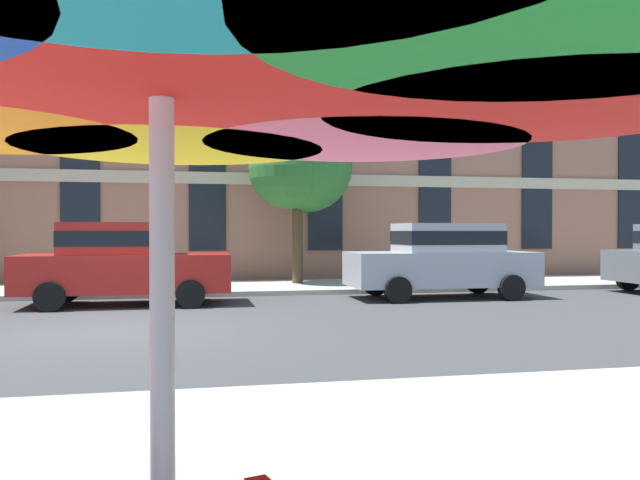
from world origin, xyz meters
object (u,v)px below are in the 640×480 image
street_tree_middle (300,168)px  sedan_red (123,261)px  sedan_silver (443,258)px  patio_umbrella (161,17)px

street_tree_middle → sedan_red: bearing=-140.8°
sedan_silver → sedan_red: bearing=180.0°
street_tree_middle → sedan_silver: bearing=-52.2°
street_tree_middle → patio_umbrella: size_ratio=1.51×
sedan_silver → street_tree_middle: size_ratio=0.92×
sedan_silver → street_tree_middle: street_tree_middle is taller
sedan_red → sedan_silver: 7.32m
sedan_red → patio_umbrella: 12.82m
sedan_silver → patio_umbrella: patio_umbrella is taller
sedan_red → patio_umbrella: (1.33, -12.70, 1.17)m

